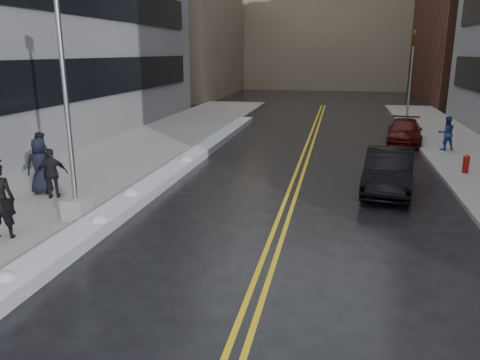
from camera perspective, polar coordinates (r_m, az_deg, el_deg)
The scene contains 16 objects.
ground at distance 11.36m, azimuth -9.77°, elevation -9.90°, with size 160.00×160.00×0.00m, color black.
sidewalk_west at distance 22.30m, azimuth -14.18°, elevation 2.64°, with size 5.50×50.00×0.15m, color gray.
lane_line_left at distance 20.15m, azimuth 7.04°, elevation 1.46°, with size 0.12×50.00×0.01m, color gold.
lane_line_right at distance 20.13m, azimuth 7.89°, elevation 1.42°, with size 0.12×50.00×0.01m, color gold.
snow_ridge at distance 19.21m, azimuth -7.90°, elevation 1.25°, with size 0.90×30.00×0.34m, color silver.
building_west_far at distance 57.09m, azimuth -8.50°, elevation 19.43°, with size 14.00×22.00×18.00m, color gray.
building_far at distance 69.81m, azimuth 10.97°, elevation 20.20°, with size 36.00×16.00×22.00m, color gray.
lamppost at distance 13.79m, azimuth -20.07°, elevation 4.94°, with size 0.65×0.65×7.62m.
fire_hydrant at distance 20.60m, azimuth 25.85°, elevation 1.88°, with size 0.26×0.26×0.73m.
traffic_signal at distance 33.84m, azimuth 20.12°, elevation 12.08°, with size 0.16×0.20×6.00m.
pedestrian_b at distance 19.42m, azimuth -23.05°, elevation 2.88°, with size 0.85×0.66×1.74m, color black.
pedestrian_c at distance 17.05m, azimuth -23.14°, elevation 1.59°, with size 0.94×0.61×1.92m, color black.
pedestrian_d at distance 16.44m, azimuth -21.91°, elevation 0.76°, with size 0.97×0.40×1.65m, color black.
pedestrian_east at distance 25.01m, azimuth 23.86°, elevation 5.25°, with size 0.81×0.63×1.66m, color navy.
car_black at distance 17.31m, azimuth 17.66°, elevation 1.06°, with size 1.58×4.52×1.49m, color black.
car_maroon at distance 27.00m, azimuth 19.44°, elevation 5.60°, with size 1.77×4.35×1.26m, color #3D0A09.
Camera 1 is at (3.95, -9.51, 4.81)m, focal length 35.00 mm.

